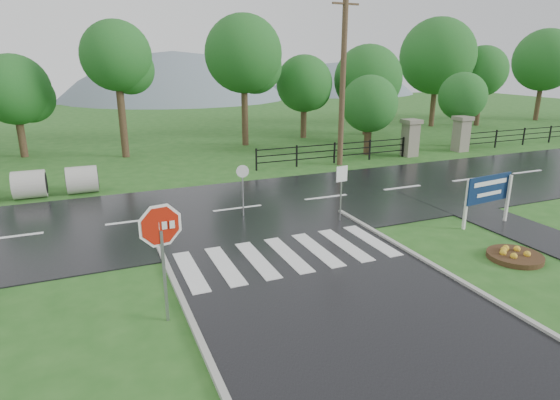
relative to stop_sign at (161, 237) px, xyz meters
name	(u,v)px	position (x,y,z in m)	size (l,w,h in m)	color
ground	(383,345)	(4.02, -2.75, -2.06)	(120.00, 120.00, 0.00)	#265A1E
main_road	(238,209)	(4.02, 7.25, -2.06)	(90.00, 8.00, 0.04)	black
walkway	(518,229)	(12.52, 1.25, -2.06)	(2.20, 11.00, 0.04)	black
crosswalk	(288,254)	(4.02, 2.25, -2.00)	(6.50, 2.80, 0.02)	silver
pillar_west	(410,137)	(17.02, 13.25, -0.89)	(1.00, 1.00, 2.24)	gray
pillar_east	(461,133)	(21.02, 13.25, -0.89)	(1.00, 1.00, 2.24)	gray
fence_west	(334,151)	(11.77, 13.25, -1.34)	(9.58, 0.08, 1.20)	black
hills	(153,200)	(7.51, 62.25, -17.60)	(102.00, 48.00, 48.00)	slate
treeline	(188,148)	(5.02, 21.25, -2.06)	(83.20, 5.20, 10.00)	#1A551F
stop_sign	(161,237)	(0.00, 0.00, 0.00)	(1.32, 0.25, 3.00)	#939399
estate_billboard	(489,191)	(11.69, 1.99, -0.77)	(2.14, 0.28, 1.87)	silver
flower_bed	(515,255)	(10.25, -0.59, -1.94)	(1.61, 1.61, 0.32)	#332111
reg_sign_small	(341,183)	(7.07, 4.38, -0.57)	(0.47, 0.08, 2.11)	#939399
reg_sign_round	(243,184)	(3.96, 6.29, -0.77)	(0.45, 0.16, 2.02)	#939399
utility_pole_east	(343,80)	(11.85, 12.75, 2.60)	(1.63, 0.31, 9.17)	#473523
entrance_tree_left	(369,104)	(14.95, 14.75, 1.03)	(3.44, 3.44, 4.84)	#3D2B1C
entrance_tree_right	(463,97)	(22.23, 14.75, 1.25)	(3.15, 3.15, 4.91)	#3D2B1C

